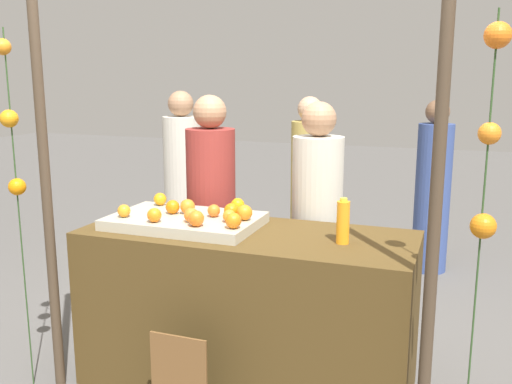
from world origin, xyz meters
name	(u,v)px	position (x,y,z in m)	size (l,w,h in m)	color
ground_plane	(247,381)	(0.00, 0.00, 0.00)	(24.00, 24.00, 0.00)	#565451
stall_counter	(247,309)	(0.00, 0.00, 0.46)	(1.87, 0.75, 0.92)	#4C3819
orange_tray	(185,221)	(-0.38, -0.01, 0.95)	(0.86, 0.54, 0.06)	#B2AD99
orange_0	(154,215)	(-0.48, -0.19, 1.02)	(0.08, 0.08, 0.08)	orange
orange_1	(196,218)	(-0.22, -0.19, 1.02)	(0.09, 0.09, 0.09)	orange
orange_2	(191,215)	(-0.28, -0.12, 1.02)	(0.08, 0.08, 0.08)	orange
orange_3	(229,216)	(-0.09, -0.05, 1.02)	(0.07, 0.07, 0.07)	orange
orange_4	(232,211)	(-0.11, 0.04, 1.02)	(0.09, 0.09, 0.09)	orange
orange_5	(214,211)	(-0.22, 0.03, 1.02)	(0.07, 0.07, 0.07)	orange
orange_6	(160,199)	(-0.66, 0.19, 1.02)	(0.08, 0.08, 0.08)	orange
orange_7	(124,211)	(-0.70, -0.15, 1.02)	(0.07, 0.07, 0.07)	orange
orange_8	(238,205)	(-0.14, 0.21, 1.02)	(0.08, 0.08, 0.08)	orange
orange_9	(173,207)	(-0.48, 0.02, 1.02)	(0.08, 0.08, 0.08)	orange
orange_10	(233,221)	(-0.01, -0.16, 1.02)	(0.09, 0.09, 0.09)	orange
orange_11	(188,206)	(-0.39, 0.05, 1.02)	(0.09, 0.09, 0.09)	orange
orange_12	(245,213)	(-0.02, 0.02, 1.02)	(0.09, 0.09, 0.09)	orange
juice_bottle	(343,222)	(0.55, -0.03, 1.04)	(0.07, 0.07, 0.24)	orange
vendor_left	(212,225)	(-0.48, 0.57, 0.77)	(0.33, 0.33, 1.66)	maroon
vendor_right	(316,236)	(0.25, 0.60, 0.76)	(0.33, 0.33, 1.63)	beige
crowd_person_0	(308,193)	(-0.17, 1.99, 0.75)	(0.32, 0.32, 1.61)	tan
crowd_person_1	(432,193)	(0.88, 2.44, 0.74)	(0.32, 0.32, 1.58)	#384C8C
crowd_person_2	(183,191)	(-1.22, 1.57, 0.77)	(0.33, 0.33, 1.66)	beige
canopy_post_left	(47,197)	(-1.02, -0.41, 1.13)	(0.06, 0.06, 2.25)	#473828
canopy_post_right	(434,231)	(1.02, -0.41, 1.13)	(0.06, 0.06, 2.25)	#473828
garland_strand_left	(11,129)	(-1.17, -0.47, 1.50)	(0.10, 0.11, 2.03)	#2D4C23
garland_strand_right	(489,141)	(1.20, -0.47, 1.53)	(0.11, 0.11, 2.03)	#2D4C23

